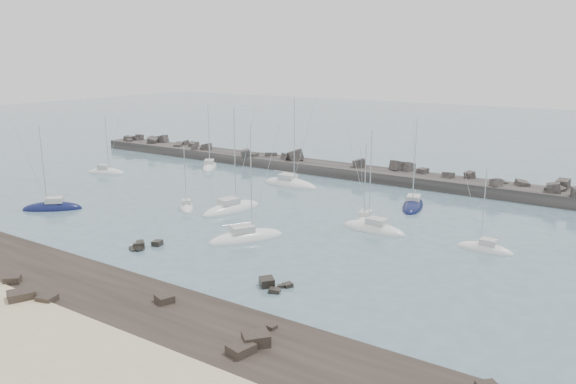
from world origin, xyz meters
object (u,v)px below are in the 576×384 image
Objects in this scene: sailboat_0 at (106,173)px; sailboat_4 at (290,185)px; sailboat_5 at (187,207)px; sailboat_7 at (246,238)px; sailboat_1 at (210,167)px; sailboat_13 at (374,229)px; sailboat_8 at (413,206)px; sailboat_2 at (52,208)px; sailboat_6 at (365,222)px; sailboat_3 at (232,210)px; sailboat_9 at (485,249)px.

sailboat_0 is 35.43m from sailboat_4.
sailboat_7 is (15.68, -6.33, 0.01)m from sailboat_5.
sailboat_1 is 47.74m from sailboat_13.
sailboat_8 reaches higher than sailboat_13.
sailboat_1 is at bearing 172.81° from sailboat_8.
sailboat_2 is 0.89× the size of sailboat_7.
sailboat_4 is 1.19× the size of sailboat_13.
sailboat_2 reaches higher than sailboat_6.
sailboat_4 reaches higher than sailboat_1.
sailboat_3 is 34.41m from sailboat_9.
sailboat_7 reaches higher than sailboat_0.
sailboat_8 is at bearing 66.24° from sailboat_7.
sailboat_3 is 0.96× the size of sailboat_4.
sailboat_6 is at bearing 57.57° from sailboat_7.
sailboat_0 is at bearing 176.62° from sailboat_9.
sailboat_7 is at bearing 8.54° from sailboat_2.
sailboat_8 is (56.15, 9.13, -0.02)m from sailboat_0.
sailboat_13 is at bearing 7.31° from sailboat_3.
sailboat_7 is at bearing -21.97° from sailboat_5.
sailboat_6 is 0.77× the size of sailboat_7.
sailboat_5 is (17.04, -24.23, -0.01)m from sailboat_1.
sailboat_8 is at bearing 37.92° from sailboat_3.
sailboat_13 is (42.27, 16.32, -0.01)m from sailboat_2.
sailboat_3 is (21.57, 13.67, -0.00)m from sailboat_2.
sailboat_3 reaches higher than sailboat_7.
sailboat_7 is at bearing -133.67° from sailboat_13.
sailboat_7 is 16.10m from sailboat_13.
sailboat_6 is at bearing 14.86° from sailboat_3.
sailboat_6 is (39.96, 18.55, -0.01)m from sailboat_2.
sailboat_8 is at bearing 35.02° from sailboat_5.
sailboat_1 is at bearing 158.12° from sailboat_6.
sailboat_6 is at bearing 17.12° from sailboat_5.
sailboat_13 is at bearing -33.79° from sailboat_4.
sailboat_0 is 0.71× the size of sailboat_4.
sailboat_0 is at bearing -130.27° from sailboat_1.
sailboat_8 is at bearing 9.23° from sailboat_0.
sailboat_4 is (21.34, -3.86, 0.00)m from sailboat_1.
sailboat_5 is 16.91m from sailboat_7.
sailboat_3 is 13.14m from sailboat_7.
sailboat_8 is 1.04× the size of sailboat_13.
sailboat_7 is 27.35m from sailboat_8.
sailboat_4 is 20.82m from sailboat_5.
sailboat_13 reaches higher than sailboat_9.
sailboat_9 is at bearing 4.67° from sailboat_3.
sailboat_3 is at bearing -11.02° from sailboat_0.
sailboat_2 is 0.97× the size of sailboat_13.
sailboat_6 reaches higher than sailboat_5.
sailboat_5 is 0.96× the size of sailboat_9.
sailboat_4 is at bearing 175.76° from sailboat_8.
sailboat_0 is 0.74× the size of sailboat_3.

